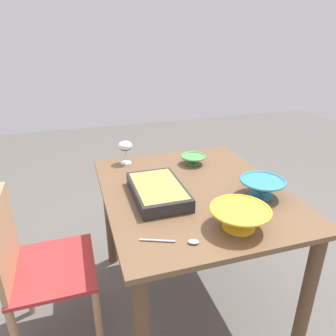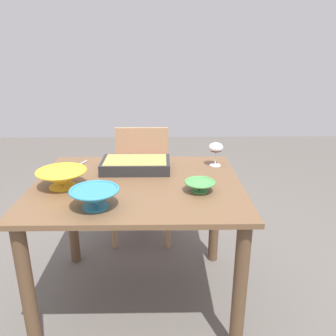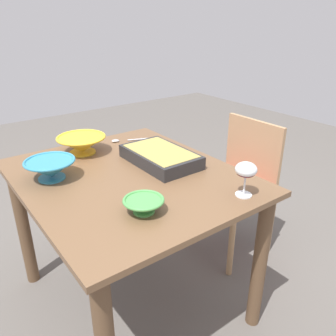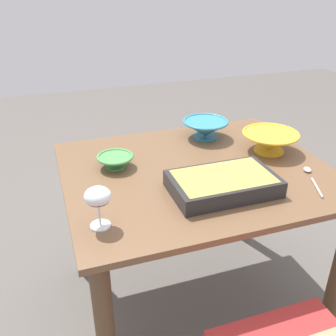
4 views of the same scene
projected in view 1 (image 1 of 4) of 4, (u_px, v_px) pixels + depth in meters
name	position (u px, v px, depth m)	size (l,w,h in m)	color
ground_plane	(189.00, 298.00, 1.98)	(8.00, 8.00, 0.00)	#5B5651
dining_table	(193.00, 212.00, 1.73)	(1.11, 0.93, 0.76)	brown
chair	(36.00, 266.00, 1.54)	(0.45, 0.40, 0.85)	#B22D2D
wine_glass	(125.00, 147.00, 1.96)	(0.09, 0.09, 0.15)	white
casserole_dish	(158.00, 190.00, 1.59)	(0.40, 0.24, 0.07)	#262628
mixing_bowl	(193.00, 159.00, 1.98)	(0.16, 0.16, 0.06)	#4C994C
small_bowl	(262.00, 187.00, 1.59)	(0.23, 0.23, 0.09)	teal
serving_bowl	(240.00, 217.00, 1.33)	(0.26, 0.26, 0.09)	yellow
serving_spoon	(181.00, 241.00, 1.25)	(0.11, 0.23, 0.01)	silver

